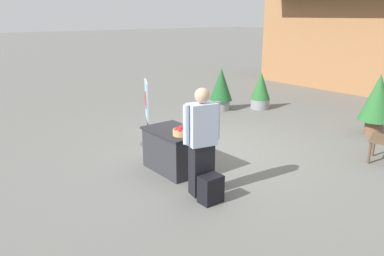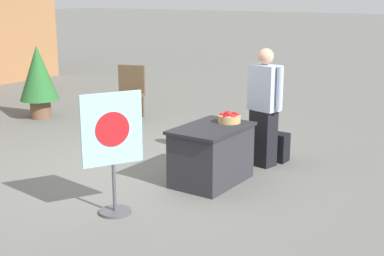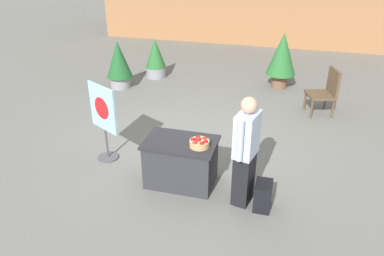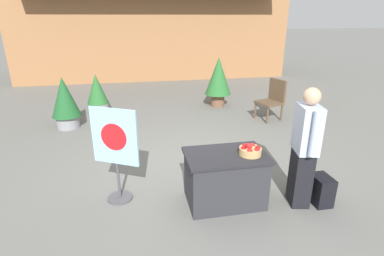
{
  "view_description": "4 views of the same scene",
  "coord_description": "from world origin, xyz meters",
  "px_view_note": "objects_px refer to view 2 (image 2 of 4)",
  "views": [
    {
      "loc": [
        5.39,
        -4.91,
        2.69
      ],
      "look_at": [
        0.47,
        -1.0,
        0.79
      ],
      "focal_mm": 35.0,
      "sensor_mm": 36.0,
      "label": 1
    },
    {
      "loc": [
        -5.36,
        -4.76,
        2.42
      ],
      "look_at": [
        -0.13,
        -1.22,
        0.82
      ],
      "focal_mm": 50.0,
      "sensor_mm": 36.0,
      "label": 2
    },
    {
      "loc": [
        1.77,
        -6.02,
        3.54
      ],
      "look_at": [
        0.29,
        -0.6,
        0.66
      ],
      "focal_mm": 35.0,
      "sensor_mm": 36.0,
      "label": 3
    },
    {
      "loc": [
        -0.88,
        -4.78,
        2.51
      ],
      "look_at": [
        -0.06,
        -0.6,
        0.92
      ],
      "focal_mm": 28.0,
      "sensor_mm": 36.0,
      "label": 4
    }
  ],
  "objects_px": {
    "apple_basket": "(229,118)",
    "potted_plant_near_right": "(38,76)",
    "display_table": "(212,154)",
    "backpack": "(276,147)",
    "poster_board": "(113,146)",
    "person_visitor": "(264,107)",
    "patio_chair": "(129,90)"
  },
  "relations": [
    {
      "from": "display_table",
      "to": "backpack",
      "type": "distance_m",
      "value": 1.37
    },
    {
      "from": "apple_basket",
      "to": "potted_plant_near_right",
      "type": "bearing_deg",
      "value": 79.17
    },
    {
      "from": "poster_board",
      "to": "potted_plant_near_right",
      "type": "xyz_separation_m",
      "value": [
        2.72,
        4.42,
        0.05
      ]
    },
    {
      "from": "poster_board",
      "to": "person_visitor",
      "type": "bearing_deg",
      "value": 105.21
    },
    {
      "from": "apple_basket",
      "to": "potted_plant_near_right",
      "type": "height_order",
      "value": "potted_plant_near_right"
    },
    {
      "from": "display_table",
      "to": "potted_plant_near_right",
      "type": "xyz_separation_m",
      "value": [
        1.24,
        4.78,
        0.46
      ]
    },
    {
      "from": "display_table",
      "to": "apple_basket",
      "type": "distance_m",
      "value": 0.55
    },
    {
      "from": "patio_chair",
      "to": "poster_board",
      "type": "bearing_deg",
      "value": 20.89
    },
    {
      "from": "backpack",
      "to": "poster_board",
      "type": "bearing_deg",
      "value": 166.82
    },
    {
      "from": "display_table",
      "to": "backpack",
      "type": "xyz_separation_m",
      "value": [
        1.33,
        -0.3,
        -0.17
      ]
    },
    {
      "from": "patio_chair",
      "to": "potted_plant_near_right",
      "type": "relative_size",
      "value": 0.71
    },
    {
      "from": "person_visitor",
      "to": "patio_chair",
      "type": "bearing_deg",
      "value": -96.95
    },
    {
      "from": "patio_chair",
      "to": "potted_plant_near_right",
      "type": "distance_m",
      "value": 1.78
    },
    {
      "from": "display_table",
      "to": "backpack",
      "type": "bearing_deg",
      "value": -12.7
    },
    {
      "from": "potted_plant_near_right",
      "to": "poster_board",
      "type": "bearing_deg",
      "value": -121.6
    },
    {
      "from": "poster_board",
      "to": "potted_plant_near_right",
      "type": "distance_m",
      "value": 5.19
    },
    {
      "from": "person_visitor",
      "to": "potted_plant_near_right",
      "type": "bearing_deg",
      "value": -80.01
    },
    {
      "from": "display_table",
      "to": "patio_chair",
      "type": "relative_size",
      "value": 1.09
    },
    {
      "from": "apple_basket",
      "to": "person_visitor",
      "type": "height_order",
      "value": "person_visitor"
    },
    {
      "from": "patio_chair",
      "to": "potted_plant_near_right",
      "type": "bearing_deg",
      "value": -71.19
    },
    {
      "from": "display_table",
      "to": "poster_board",
      "type": "bearing_deg",
      "value": 166.39
    },
    {
      "from": "backpack",
      "to": "potted_plant_near_right",
      "type": "xyz_separation_m",
      "value": [
        -0.08,
        5.08,
        0.63
      ]
    },
    {
      "from": "display_table",
      "to": "person_visitor",
      "type": "bearing_deg",
      "value": -12.52
    },
    {
      "from": "display_table",
      "to": "patio_chair",
      "type": "height_order",
      "value": "patio_chair"
    },
    {
      "from": "apple_basket",
      "to": "poster_board",
      "type": "xyz_separation_m",
      "value": [
        -1.79,
        0.43,
        -0.03
      ]
    },
    {
      "from": "backpack",
      "to": "poster_board",
      "type": "xyz_separation_m",
      "value": [
        -2.8,
        0.66,
        0.58
      ]
    },
    {
      "from": "apple_basket",
      "to": "potted_plant_near_right",
      "type": "xyz_separation_m",
      "value": [
        0.93,
        4.86,
        0.02
      ]
    },
    {
      "from": "person_visitor",
      "to": "potted_plant_near_right",
      "type": "relative_size",
      "value": 1.17
    },
    {
      "from": "poster_board",
      "to": "patio_chair",
      "type": "relative_size",
      "value": 1.35
    },
    {
      "from": "person_visitor",
      "to": "potted_plant_near_right",
      "type": "xyz_separation_m",
      "value": [
        0.22,
        5.01,
        -0.02
      ]
    },
    {
      "from": "poster_board",
      "to": "potted_plant_near_right",
      "type": "bearing_deg",
      "value": 176.78
    },
    {
      "from": "apple_basket",
      "to": "poster_board",
      "type": "bearing_deg",
      "value": 166.45
    }
  ]
}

